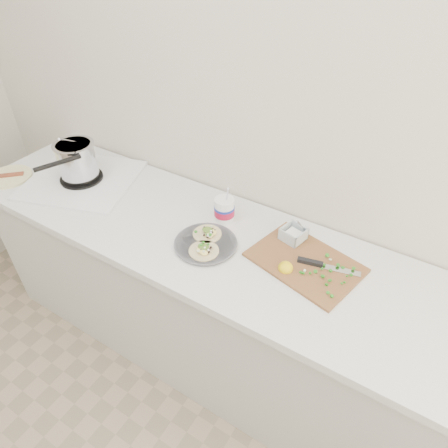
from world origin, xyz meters
The scene contains 6 objects.
counter centered at (0.00, 1.43, 0.45)m, with size 2.44×0.66×0.90m.
stove centered at (-0.75, 1.43, 0.99)m, with size 0.66×0.64×0.26m.
taco_plate centered at (0.08, 1.36, 0.92)m, with size 0.27×0.27×0.04m.
tub centered at (0.06, 1.55, 0.97)m, with size 0.09×0.09×0.21m.
cutboard centered at (0.48, 1.49, 0.92)m, with size 0.48×0.39×0.07m.
bacon_plate centered at (-1.10, 1.25, 0.91)m, with size 0.23×0.23×0.02m.
Camera 1 is at (0.81, 0.32, 2.05)m, focal length 32.00 mm.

